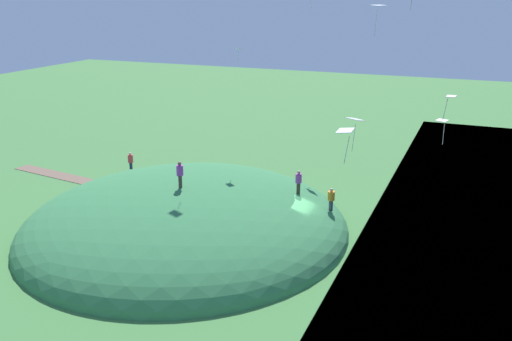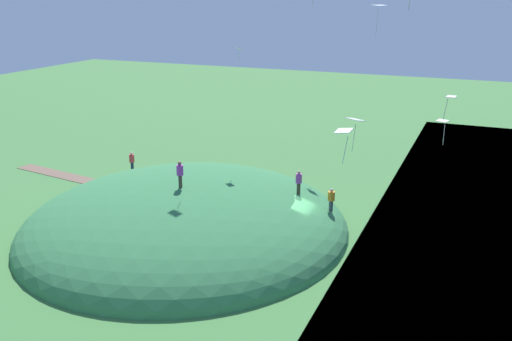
{
  "view_description": "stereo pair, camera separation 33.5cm",
  "coord_description": "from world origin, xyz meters",
  "views": [
    {
      "loc": [
        -10.92,
        33.68,
        16.0
      ],
      "look_at": [
        2.72,
        0.4,
        4.48
      ],
      "focal_mm": 39.42,
      "sensor_mm": 36.0,
      "label": 1
    },
    {
      "loc": [
        -11.23,
        33.56,
        16.0
      ],
      "look_at": [
        2.72,
        0.4,
        4.48
      ],
      "focal_mm": 39.42,
      "sensor_mm": 36.0,
      "label": 2
    }
  ],
  "objects": [
    {
      "name": "person_on_hilltop",
      "position": [
        16.04,
        -4.21,
        2.47
      ],
      "size": [
        0.61,
        0.61,
        1.72
      ],
      "rotation": [
        0.0,
        0.0,
        0.73
      ],
      "color": "#1C2F4E",
      "rests_on": "grass_hill"
    },
    {
      "name": "person_watching_kites",
      "position": [
        7.33,
        2.59,
        4.5
      ],
      "size": [
        0.47,
        0.47,
        1.82
      ],
      "rotation": [
        0.0,
        0.0,
        1.54
      ],
      "color": "#3F312C",
      "rests_on": "grass_hill"
    },
    {
      "name": "kite_2",
      "position": [
        -8.63,
        -3.47,
        7.96
      ],
      "size": [
        0.86,
        0.75,
        1.58
      ],
      "color": "#F1E7CF"
    },
    {
      "name": "kite_7",
      "position": [
        -4.78,
        7.03,
        9.37
      ],
      "size": [
        0.81,
        1.13,
        1.76
      ],
      "color": "white"
    },
    {
      "name": "person_walking_path",
      "position": [
        0.38,
        -1.72,
        3.49
      ],
      "size": [
        0.6,
        0.6,
        1.7
      ],
      "rotation": [
        0.0,
        0.0,
        3.8
      ],
      "color": "#3C3927",
      "rests_on": "grass_hill"
    },
    {
      "name": "kite_6",
      "position": [
        6.78,
        -5.91,
        11.77
      ],
      "size": [
        0.77,
        0.73,
        1.23
      ],
      "color": "white"
    },
    {
      "name": "person_with_child",
      "position": [
        -2.03,
        -1.57,
        2.58
      ],
      "size": [
        0.67,
        0.67,
        1.64
      ],
      "rotation": [
        0.0,
        0.0,
        2.5
      ],
      "color": "#2B3743",
      "rests_on": "grass_hill"
    },
    {
      "name": "kite_3",
      "position": [
        -3.39,
        -1.5,
        8.04
      ],
      "size": [
        1.42,
        1.28,
        2.29
      ],
      "color": "silver"
    },
    {
      "name": "kite_0",
      "position": [
        -2.97,
        -9.4,
        14.89
      ],
      "size": [
        1.25,
        1.34,
        2.25
      ],
      "color": "white"
    },
    {
      "name": "grass_hill",
      "position": [
        7.48,
        1.8,
        0.0
      ],
      "size": [
        22.73,
        23.51,
        6.75
      ],
      "primitive_type": "ellipsoid",
      "color": "#347544",
      "rests_on": "ground_plane"
    },
    {
      "name": "dirt_path",
      "position": [
        20.45,
        -3.86,
        0.02
      ],
      "size": [
        17.71,
        4.0,
        0.04
      ],
      "primitive_type": "cube",
      "rotation": [
        0.0,
        0.0,
        -0.14
      ],
      "color": "brown",
      "rests_on": "ground_plane"
    },
    {
      "name": "ground_plane",
      "position": [
        0.0,
        0.0,
        0.0
      ],
      "size": [
        160.0,
        160.0,
        0.0
      ],
      "primitive_type": "plane",
      "color": "#3E753A"
    },
    {
      "name": "kite_5",
      "position": [
        -9.1,
        -0.95,
        10.01
      ],
      "size": [
        0.67,
        0.81,
        1.53
      ],
      "color": "silver"
    }
  ]
}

